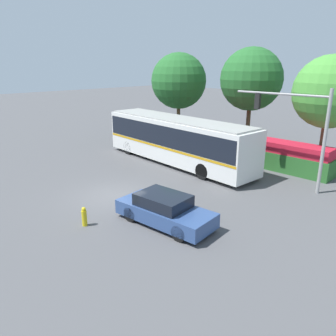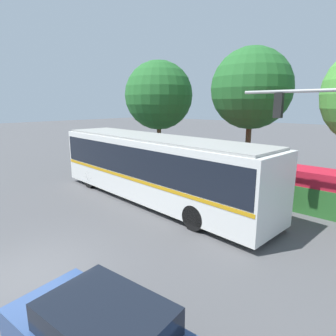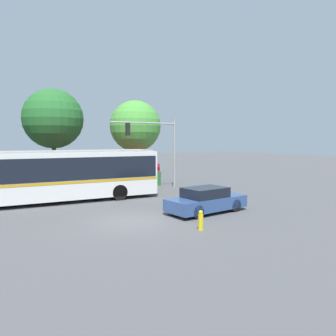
% 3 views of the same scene
% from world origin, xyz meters
% --- Properties ---
extents(ground_plane, '(140.00, 140.00, 0.00)m').
position_xyz_m(ground_plane, '(0.00, 0.00, 0.00)').
color(ground_plane, '#4C4C4F').
extents(city_bus, '(12.63, 3.48, 3.18)m').
position_xyz_m(city_bus, '(-1.91, 6.80, 1.81)').
color(city_bus, silver).
rests_on(city_bus, ground).
extents(sedan_foreground, '(4.57, 2.17, 1.35)m').
position_xyz_m(sedan_foreground, '(4.12, -0.31, 0.64)').
color(sedan_foreground, navy).
rests_on(sedan_foreground, ground).
extents(traffic_light_pole, '(5.47, 0.24, 5.54)m').
position_xyz_m(traffic_light_pole, '(6.02, 8.01, 3.70)').
color(traffic_light_pole, gray).
rests_on(traffic_light_pole, ground).
extents(flowering_hedge, '(10.55, 1.59, 1.86)m').
position_xyz_m(flowering_hedge, '(2.00, 10.63, 0.91)').
color(flowering_hedge, '#286028').
rests_on(flowering_hedge, ground).
extents(street_tree_left, '(4.88, 4.88, 7.70)m').
position_xyz_m(street_tree_left, '(-7.09, 12.56, 5.25)').
color(street_tree_left, brown).
rests_on(street_tree_left, ground).
extents(street_tree_centre, '(4.83, 4.83, 7.98)m').
position_xyz_m(street_tree_centre, '(-0.56, 13.78, 5.55)').
color(street_tree_centre, brown).
rests_on(street_tree_centre, ground).
extents(street_tree_right, '(4.43, 4.43, 7.27)m').
position_xyz_m(street_tree_right, '(5.97, 12.03, 5.04)').
color(street_tree_right, brown).
rests_on(street_tree_right, ground).
extents(fire_hydrant, '(0.22, 0.22, 0.86)m').
position_xyz_m(fire_hydrant, '(1.81, -2.88, 0.41)').
color(fire_hydrant, gold).
rests_on(fire_hydrant, ground).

